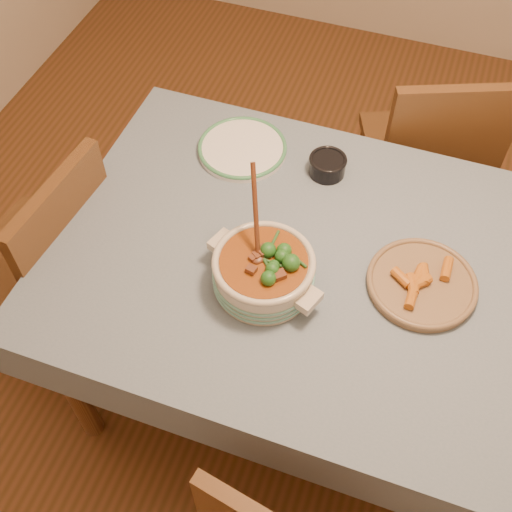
{
  "coord_description": "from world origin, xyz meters",
  "views": [
    {
      "loc": [
        0.11,
        -1.07,
        2.21
      ],
      "look_at": [
        -0.23,
        -0.11,
        0.85
      ],
      "focal_mm": 45.0,
      "sensor_mm": 36.0,
      "label": 1
    }
  ],
  "objects": [
    {
      "name": "fried_plate",
      "position": [
        0.21,
        0.01,
        0.78
      ],
      "size": [
        0.38,
        0.38,
        0.05
      ],
      "rotation": [
        0.0,
        0.0,
        0.35
      ],
      "color": "#806347",
      "rests_on": "dining_table"
    },
    {
      "name": "dining_table",
      "position": [
        0.0,
        0.0,
        0.66
      ],
      "size": [
        1.68,
        1.08,
        0.76
      ],
      "color": "brown",
      "rests_on": "floor"
    },
    {
      "name": "chair_left",
      "position": [
        -0.94,
        -0.11,
        0.52
      ],
      "size": [
        0.46,
        0.46,
        0.91
      ],
      "rotation": [
        0.0,
        0.0,
        -1.66
      ],
      "color": "brown",
      "rests_on": "floor"
    },
    {
      "name": "condiment_bowl",
      "position": [
        -0.15,
        0.34,
        0.79
      ],
      "size": [
        0.12,
        0.12,
        0.06
      ],
      "rotation": [
        0.0,
        0.0,
        -0.08
      ],
      "color": "black",
      "rests_on": "dining_table"
    },
    {
      "name": "chair_far",
      "position": [
        0.15,
        0.78,
        0.52
      ],
      "size": [
        0.56,
        0.56,
        0.92
      ],
      "rotation": [
        0.0,
        0.0,
        3.53
      ],
      "color": "brown",
      "rests_on": "floor"
    },
    {
      "name": "stew_casserole",
      "position": [
        -0.2,
        -0.13,
        0.83
      ],
      "size": [
        0.35,
        0.34,
        0.33
      ],
      "rotation": [
        0.0,
        0.0,
        -0.35
      ],
      "color": "beige",
      "rests_on": "dining_table"
    },
    {
      "name": "white_plate",
      "position": [
        -0.43,
        0.34,
        0.77
      ],
      "size": [
        0.36,
        0.36,
        0.03
      ],
      "rotation": [
        0.0,
        0.0,
        -0.32
      ],
      "color": "white",
      "rests_on": "dining_table"
    },
    {
      "name": "floor",
      "position": [
        0.0,
        0.0,
        0.0
      ],
      "size": [
        4.5,
        4.5,
        0.0
      ],
      "primitive_type": "plane",
      "color": "#4F3116",
      "rests_on": "ground"
    }
  ]
}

